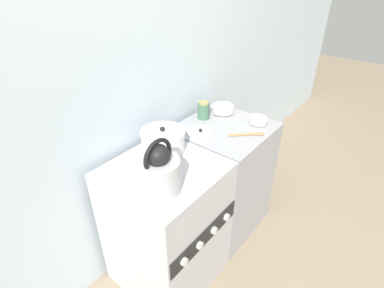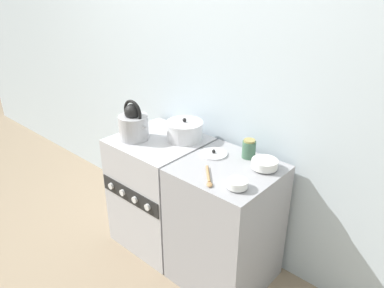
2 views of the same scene
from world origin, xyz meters
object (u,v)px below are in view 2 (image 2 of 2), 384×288
(cooking_pot, at_px, (185,130))
(kettle, at_px, (134,124))
(enamel_bowl, at_px, (265,164))
(storage_jar, at_px, (249,149))
(loose_pot_lid, at_px, (214,154))
(stove, at_px, (161,191))
(small_ceramic_bowl, at_px, (237,184))

(cooking_pot, bearing_deg, kettle, -139.24)
(cooking_pot, height_order, enamel_bowl, cooking_pot)
(cooking_pot, relative_size, storage_jar, 2.10)
(cooking_pot, height_order, loose_pot_lid, cooking_pot)
(stove, xyz_separation_m, storage_jar, (0.60, 0.19, 0.47))
(kettle, height_order, storage_jar, kettle)
(stove, bearing_deg, loose_pot_lid, 10.58)
(storage_jar, bearing_deg, cooking_pot, -171.84)
(storage_jar, height_order, loose_pot_lid, storage_jar)
(stove, xyz_separation_m, enamel_bowl, (0.75, 0.13, 0.45))
(stove, distance_m, kettle, 0.55)
(cooking_pot, relative_size, loose_pot_lid, 1.44)
(storage_jar, distance_m, loose_pot_lid, 0.22)
(small_ceramic_bowl, bearing_deg, kettle, 177.05)
(kettle, relative_size, loose_pot_lid, 1.60)
(enamel_bowl, xyz_separation_m, storage_jar, (-0.15, 0.06, 0.03))
(stove, bearing_deg, enamel_bowl, 9.96)
(stove, relative_size, small_ceramic_bowl, 7.42)
(stove, height_order, loose_pot_lid, loose_pot_lid)
(stove, height_order, kettle, kettle)
(storage_jar, bearing_deg, loose_pot_lid, -148.48)
(kettle, distance_m, loose_pot_lid, 0.59)
(loose_pot_lid, bearing_deg, storage_jar, 31.52)
(cooking_pot, distance_m, storage_jar, 0.48)
(stove, distance_m, cooking_pot, 0.51)
(stove, relative_size, storage_jar, 7.00)
(stove, xyz_separation_m, loose_pot_lid, (0.42, 0.08, 0.42))
(stove, relative_size, loose_pot_lid, 4.81)
(kettle, xyz_separation_m, enamel_bowl, (0.88, 0.23, -0.08))
(cooking_pot, height_order, small_ceramic_bowl, cooking_pot)
(stove, bearing_deg, kettle, -142.25)
(enamel_bowl, height_order, small_ceramic_bowl, enamel_bowl)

